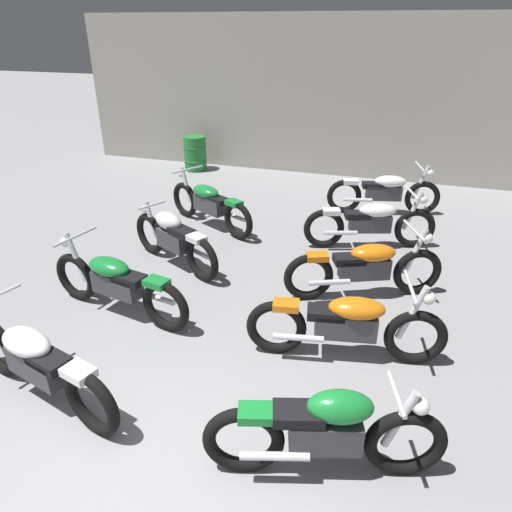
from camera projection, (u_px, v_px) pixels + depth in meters
name	position (u px, v px, depth m)	size (l,w,h in m)	color
back_wall	(334.00, 98.00, 10.79)	(12.84, 0.24, 3.60)	#9E998E
motorcycle_left_row_0	(37.00, 362.00, 4.43)	(2.12, 0.82, 0.97)	black
motorcycle_left_row_1	(116.00, 283.00, 5.79)	(2.15, 0.71, 0.97)	black
motorcycle_left_row_2	(173.00, 238.00, 6.98)	(1.81, 0.98, 0.88)	black
motorcycle_left_row_3	(209.00, 203.00, 8.35)	(1.98, 1.14, 0.97)	black
motorcycle_right_row_0	(326.00, 431.00, 3.67)	(1.92, 0.73, 0.88)	black
motorcycle_right_row_1	(347.00, 324.00, 5.00)	(2.15, 0.76, 0.97)	black
motorcycle_right_row_2	(365.00, 267.00, 6.17)	(2.04, 1.04, 0.97)	black
motorcycle_right_row_3	(371.00, 222.00, 7.57)	(2.10, 0.92, 0.97)	black
motorcycle_right_row_4	(384.00, 191.00, 8.94)	(2.13, 0.83, 0.97)	black
oil_drum	(195.00, 153.00, 11.70)	(0.59, 0.59, 0.85)	#1E722D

